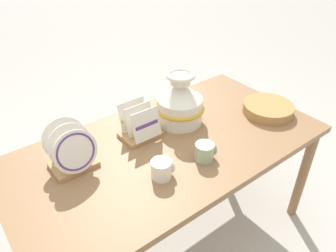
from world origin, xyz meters
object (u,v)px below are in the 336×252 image
at_px(wicker_charger_stack, 268,108).
at_px(mug_cream_glaze, 162,169).
at_px(dish_rack_square_plates, 140,128).
at_px(mug_sage_glaze, 205,151).
at_px(dish_rack_round_plates, 72,153).
at_px(ceramic_vase, 180,102).

relative_size(wicker_charger_stack, mug_cream_glaze, 2.86).
bearing_deg(mug_cream_glaze, wicker_charger_stack, 4.24).
height_order(dish_rack_square_plates, mug_sage_glaze, dish_rack_square_plates).
relative_size(dish_rack_round_plates, dish_rack_square_plates, 1.11).
xyz_separation_m(ceramic_vase, mug_cream_glaze, (-0.34, -0.30, -0.08)).
distance_m(ceramic_vase, wicker_charger_stack, 0.53).
bearing_deg(dish_rack_square_plates, mug_sage_glaze, -67.79).
bearing_deg(mug_sage_glaze, ceramic_vase, 71.29).
bearing_deg(mug_cream_glaze, ceramic_vase, 41.22).
bearing_deg(mug_sage_glaze, dish_rack_square_plates, 112.21).
relative_size(ceramic_vase, mug_cream_glaze, 2.93).
distance_m(ceramic_vase, mug_sage_glaze, 0.35).
relative_size(dish_rack_round_plates, wicker_charger_stack, 0.78).
distance_m(dish_rack_round_plates, wicker_charger_stack, 1.10).
distance_m(dish_rack_round_plates, mug_sage_glaze, 0.60).
xyz_separation_m(ceramic_vase, dish_rack_round_plates, (-0.62, -0.01, -0.04)).
xyz_separation_m(dish_rack_square_plates, mug_sage_glaze, (0.14, -0.34, -0.01)).
height_order(ceramic_vase, dish_rack_square_plates, ceramic_vase).
xyz_separation_m(dish_rack_round_plates, mug_sage_glaze, (0.51, -0.31, -0.04)).
bearing_deg(dish_rack_round_plates, dish_rack_square_plates, 3.56).
bearing_deg(ceramic_vase, dish_rack_square_plates, 176.23).
bearing_deg(ceramic_vase, wicker_charger_stack, -27.38).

